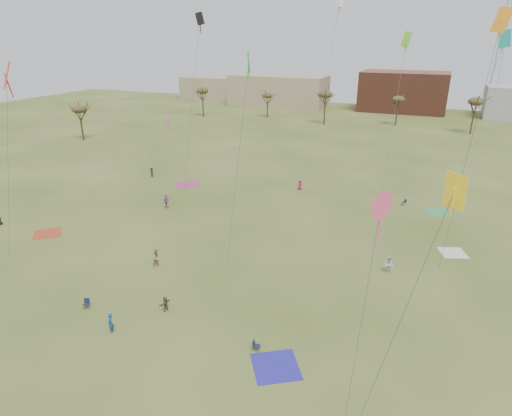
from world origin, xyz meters
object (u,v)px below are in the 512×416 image
at_px(flyer_near_right, 111,323).
at_px(radio_tower, 500,47).
at_px(camp_chair_left, 87,306).
at_px(camp_chair_right, 404,203).
at_px(camp_chair_center, 256,348).

height_order(flyer_near_right, radio_tower, radio_tower).
xyz_separation_m(camp_chair_left, radio_tower, (39.84, 127.94, 18.95)).
bearing_deg(camp_chair_left, camp_chair_right, 36.78).
height_order(flyer_near_right, camp_chair_right, flyer_near_right).
bearing_deg(flyer_near_right, radio_tower, 124.20).
relative_size(camp_chair_left, radio_tower, 0.02).
relative_size(flyer_near_right, camp_chair_center, 2.06).
height_order(flyer_near_right, camp_chair_center, flyer_near_right).
distance_m(camp_chair_center, camp_chair_right, 36.75).
distance_m(flyer_near_right, radio_tower, 135.78).
xyz_separation_m(camp_chair_right, radio_tower, (16.52, 91.24, 18.95)).
relative_size(camp_chair_right, radio_tower, 0.02).
relative_size(flyer_near_right, radio_tower, 0.04).
distance_m(camp_chair_right, radio_tower, 94.64).
bearing_deg(radio_tower, camp_chair_center, -100.67).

